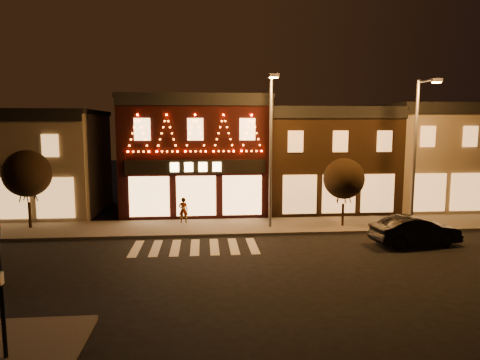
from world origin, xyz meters
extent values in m
plane|color=black|center=(0.00, 0.00, 0.00)|extent=(120.00, 120.00, 0.00)
cube|color=#47423D|center=(2.00, 8.00, 0.07)|extent=(44.00, 4.00, 0.15)
cube|color=#7C6E58|center=(-13.00, 14.00, 3.50)|extent=(12.00, 8.00, 7.00)
cube|color=black|center=(-13.00, 14.00, 7.15)|extent=(12.20, 8.20, 0.30)
cube|color=black|center=(0.00, 14.00, 4.00)|extent=(10.00, 8.00, 8.00)
cube|color=black|center=(0.00, 14.00, 8.15)|extent=(10.20, 8.20, 0.30)
cube|color=black|center=(0.00, 9.95, 7.75)|extent=(10.00, 0.25, 0.50)
cube|color=black|center=(0.00, 9.90, 3.60)|extent=(9.00, 0.15, 0.90)
cube|color=#FFD87F|center=(0.00, 9.80, 3.60)|extent=(3.40, 0.08, 0.60)
cube|color=black|center=(9.50, 14.00, 3.60)|extent=(9.00, 8.00, 7.20)
cube|color=black|center=(9.50, 14.00, 7.35)|extent=(9.20, 8.20, 0.30)
cube|color=black|center=(9.50, 9.95, 6.95)|extent=(9.00, 0.25, 0.50)
cube|color=#7C6E58|center=(18.50, 14.00, 3.75)|extent=(9.00, 8.00, 7.50)
cube|color=black|center=(18.50, 14.00, 7.65)|extent=(9.20, 8.20, 0.30)
cube|color=black|center=(18.50, 9.95, 7.25)|extent=(9.00, 0.25, 0.50)
cylinder|color=black|center=(-4.82, -6.39, 2.30)|extent=(0.11, 0.11, 4.29)
cylinder|color=#59595E|center=(4.48, 7.56, 4.63)|extent=(0.18, 0.18, 8.95)
cylinder|color=#59595E|center=(4.41, 6.67, 8.99)|extent=(0.26, 1.79, 0.11)
cube|color=#59595E|center=(4.33, 5.78, 8.94)|extent=(0.58, 0.36, 0.20)
cube|color=orange|center=(4.33, 5.78, 8.81)|extent=(0.44, 0.26, 0.06)
cylinder|color=#59595E|center=(12.91, 6.60, 4.49)|extent=(0.17, 0.17, 8.68)
cylinder|color=#59595E|center=(12.97, 5.73, 8.72)|extent=(0.22, 1.74, 0.11)
cube|color=#59595E|center=(13.03, 4.87, 8.67)|extent=(0.56, 0.34, 0.20)
cube|color=orange|center=(13.03, 4.87, 8.55)|extent=(0.43, 0.24, 0.05)
cylinder|color=black|center=(-9.94, 8.59, 0.91)|extent=(0.17, 0.17, 1.52)
sphere|color=black|center=(-9.94, 8.59, 3.42)|extent=(2.79, 2.79, 2.79)
cylinder|color=black|center=(8.96, 7.43, 0.83)|extent=(0.15, 0.15, 1.35)
sphere|color=black|center=(8.96, 7.43, 3.05)|extent=(2.47, 2.47, 2.47)
imported|color=black|center=(11.56, 3.49, 0.76)|extent=(4.75, 2.11, 1.52)
imported|color=gray|center=(-0.80, 9.04, 0.96)|extent=(0.62, 0.43, 1.61)
camera|label=1|loc=(0.45, -17.54, 6.29)|focal=31.96mm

